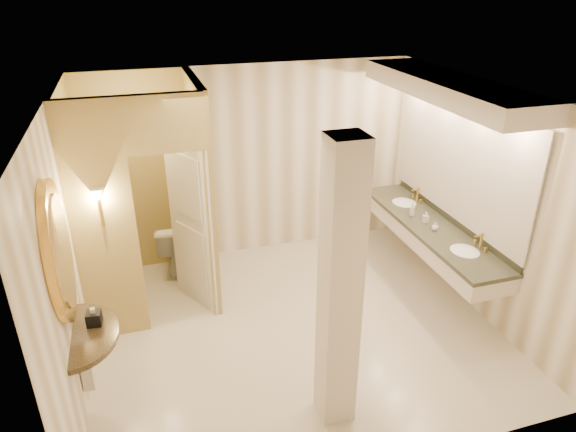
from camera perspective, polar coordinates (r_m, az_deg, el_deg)
name	(u,v)px	position (r m, az deg, el deg)	size (l,w,h in m)	color
floor	(294,327)	(6.14, 0.66, -12.26)	(4.50, 4.50, 0.00)	beige
ceiling	(295,96)	(4.97, 0.82, 13.19)	(4.50, 4.50, 0.00)	white
wall_back	(251,163)	(7.20, -4.12, 5.89)	(4.50, 0.02, 2.70)	white
wall_front	(379,342)	(3.86, 10.02, -13.64)	(4.50, 0.02, 2.70)	white
wall_left	(67,255)	(5.27, -23.36, -4.00)	(0.02, 4.00, 2.70)	white
wall_right	(477,199)	(6.41, 20.29, 1.76)	(0.02, 4.00, 2.70)	white
toilet_closet	(177,198)	(6.08, -12.26, 1.92)	(1.50, 1.55, 2.70)	tan
wall_sconce	(98,196)	(5.46, -20.35, 2.05)	(0.14, 0.14, 0.42)	#B8943A
vanity	(441,168)	(6.46, 16.68, 5.16)	(0.75, 2.83, 2.09)	silver
console_shelf	(66,290)	(4.74, -23.44, -7.52)	(0.96, 0.96, 1.93)	black
pillar	(340,291)	(4.34, 5.78, -8.35)	(0.30, 0.30, 2.70)	silver
tissue_box	(94,318)	(5.02, -20.75, -10.57)	(0.13, 0.13, 0.13)	black
toilet	(174,246)	(7.20, -12.56, -3.26)	(0.41, 0.72, 0.73)	white
soap_bottle_a	(426,217)	(6.73, 15.06, -0.13)	(0.06, 0.06, 0.14)	beige
soap_bottle_b	(435,227)	(6.56, 16.03, -1.13)	(0.08, 0.08, 0.10)	silver
soap_bottle_c	(413,209)	(6.86, 13.67, 0.72)	(0.07, 0.07, 0.18)	#C6B28C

